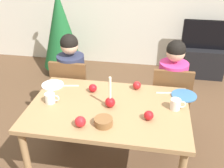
{
  "coord_description": "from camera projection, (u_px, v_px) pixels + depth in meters",
  "views": [
    {
      "loc": [
        0.35,
        -1.86,
        2.05
      ],
      "look_at": [
        0.0,
        0.2,
        0.87
      ],
      "focal_mm": 41.61,
      "sensor_mm": 36.0,
      "label": 1
    }
  ],
  "objects": [
    {
      "name": "dining_table",
      "position": [
        108.0,
        115.0,
        2.32
      ],
      "size": [
        1.4,
        0.9,
        0.75
      ],
      "color": "#99754C",
      "rests_on": "ground"
    },
    {
      "name": "apple_near_candle",
      "position": [
        93.0,
        88.0,
        2.49
      ],
      "size": [
        0.08,
        0.08,
        0.08
      ],
      "primitive_type": "sphere",
      "color": "#B3131B",
      "rests_on": "dining_table"
    },
    {
      "name": "christmas_tree",
      "position": [
        60.0,
        30.0,
        4.18
      ],
      "size": [
        0.65,
        0.65,
        1.45
      ],
      "color": "brown",
      "rests_on": "ground"
    },
    {
      "name": "fork_left",
      "position": [
        70.0,
        86.0,
        2.6
      ],
      "size": [
        0.18,
        0.04,
        0.01
      ],
      "primitive_type": "cube",
      "rotation": [
        0.0,
        0.0,
        0.17
      ],
      "color": "silver",
      "rests_on": "dining_table"
    },
    {
      "name": "plate_left",
      "position": [
        53.0,
        85.0,
        2.61
      ],
      "size": [
        0.22,
        0.22,
        0.01
      ],
      "primitive_type": "cylinder",
      "color": "white",
      "rests_on": "dining_table"
    },
    {
      "name": "bowl_walnuts",
      "position": [
        103.0,
        122.0,
        2.05
      ],
      "size": [
        0.15,
        0.15,
        0.06
      ],
      "primitive_type": "cylinder",
      "color": "brown",
      "rests_on": "dining_table"
    },
    {
      "name": "fork_right",
      "position": [
        166.0,
        93.0,
        2.48
      ],
      "size": [
        0.18,
        0.04,
        0.01
      ],
      "primitive_type": "cube",
      "rotation": [
        0.0,
        0.0,
        0.13
      ],
      "color": "silver",
      "rests_on": "dining_table"
    },
    {
      "name": "candle_centerpiece",
      "position": [
        110.0,
        101.0,
        2.25
      ],
      "size": [
        0.09,
        0.09,
        0.29
      ],
      "color": "red",
      "rests_on": "dining_table"
    },
    {
      "name": "person_right_child",
      "position": [
        170.0,
        93.0,
        2.83
      ],
      "size": [
        0.3,
        0.3,
        1.17
      ],
      "color": "#33384C",
      "rests_on": "ground"
    },
    {
      "name": "apple_by_right_mug",
      "position": [
        137.0,
        85.0,
        2.53
      ],
      "size": [
        0.08,
        0.08,
        0.08
      ],
      "primitive_type": "sphere",
      "color": "#AE1B1E",
      "rests_on": "dining_table"
    },
    {
      "name": "apple_far_edge",
      "position": [
        149.0,
        115.0,
        2.1
      ],
      "size": [
        0.08,
        0.08,
        0.08
      ],
      "primitive_type": "sphere",
      "color": "#B4161A",
      "rests_on": "dining_table"
    },
    {
      "name": "person_left_child",
      "position": [
        73.0,
        84.0,
        3.0
      ],
      "size": [
        0.3,
        0.3,
        1.17
      ],
      "color": "#33384C",
      "rests_on": "ground"
    },
    {
      "name": "tv",
      "position": [
        208.0,
        35.0,
        4.1
      ],
      "size": [
        0.79,
        0.05,
        0.46
      ],
      "color": "black",
      "rests_on": "tv_stand"
    },
    {
      "name": "apple_by_left_plate",
      "position": [
        80.0,
        122.0,
        2.03
      ],
      "size": [
        0.09,
        0.09,
        0.09
      ],
      "primitive_type": "sphere",
      "color": "red",
      "rests_on": "dining_table"
    },
    {
      "name": "chair_left",
      "position": [
        72.0,
        90.0,
        3.0
      ],
      "size": [
        0.4,
        0.4,
        0.9
      ],
      "color": "brown",
      "rests_on": "ground"
    },
    {
      "name": "chair_right",
      "position": [
        170.0,
        99.0,
        2.83
      ],
      "size": [
        0.4,
        0.4,
        0.9
      ],
      "color": "brown",
      "rests_on": "ground"
    },
    {
      "name": "mug_right",
      "position": [
        176.0,
        104.0,
        2.23
      ],
      "size": [
        0.13,
        0.09,
        0.1
      ],
      "color": "silver",
      "rests_on": "dining_table"
    },
    {
      "name": "mug_left",
      "position": [
        50.0,
        98.0,
        2.32
      ],
      "size": [
        0.13,
        0.09,
        0.09
      ],
      "color": "silver",
      "rests_on": "dining_table"
    },
    {
      "name": "tv_stand",
      "position": [
        203.0,
        62.0,
        4.33
      ],
      "size": [
        0.64,
        0.4,
        0.48
      ],
      "primitive_type": "cube",
      "color": "black",
      "rests_on": "ground"
    },
    {
      "name": "plate_right",
      "position": [
        184.0,
        95.0,
        2.44
      ],
      "size": [
        0.24,
        0.24,
        0.01
      ],
      "primitive_type": "cylinder",
      "color": "teal",
      "rests_on": "dining_table"
    },
    {
      "name": "ground_plane",
      "position": [
        109.0,
        168.0,
        2.65
      ],
      "size": [
        7.68,
        7.68,
        0.0
      ],
      "primitive_type": "plane",
      "color": "brown"
    }
  ]
}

